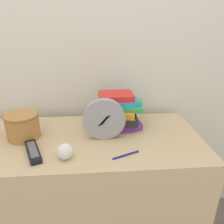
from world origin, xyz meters
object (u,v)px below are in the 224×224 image
at_px(tv_remote, 33,151).
at_px(crumpled_paper_ball, 65,152).
at_px(book_stack, 118,111).
at_px(pen, 126,155).
at_px(basket, 23,125).
at_px(desk_clock, 104,119).

height_order(tv_remote, crumpled_paper_ball, crumpled_paper_ball).
height_order(book_stack, pen, book_stack).
height_order(basket, pen, basket).
relative_size(desk_clock, tv_remote, 1.08).
bearing_deg(crumpled_paper_ball, basket, 138.56).
xyz_separation_m(tv_remote, pen, (0.39, -0.05, -0.01)).
relative_size(desk_clock, basket, 1.24).
xyz_separation_m(crumpled_paper_ball, pen, (0.25, -0.00, -0.03)).
bearing_deg(desk_clock, pen, -61.70).
distance_m(desk_clock, basket, 0.39).
xyz_separation_m(basket, crumpled_paper_ball, (0.22, -0.19, -0.03)).
xyz_separation_m(desk_clock, crumpled_paper_ball, (-0.17, -0.15, -0.07)).
xyz_separation_m(desk_clock, tv_remote, (-0.31, -0.11, -0.09)).
bearing_deg(crumpled_paper_ball, pen, -0.27).
bearing_deg(desk_clock, crumpled_paper_ball, -137.43).
height_order(desk_clock, tv_remote, desk_clock).
distance_m(desk_clock, crumpled_paper_ball, 0.24).
bearing_deg(desk_clock, tv_remote, -160.81).
xyz_separation_m(book_stack, tv_remote, (-0.39, -0.23, -0.08)).
bearing_deg(basket, desk_clock, -5.87).
height_order(desk_clock, book_stack, desk_clock).
bearing_deg(tv_remote, book_stack, 31.12).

